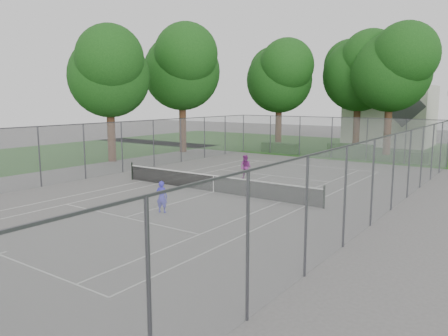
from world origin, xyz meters
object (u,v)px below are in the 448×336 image
Objects in this scene: tennis_net at (213,183)px; woman_player at (246,167)px; girl_player at (162,197)px; house at (390,106)px.

tennis_net is 8.29× the size of woman_player.
woman_player reaches higher than tennis_net.
tennis_net is 4.88m from girl_player.
girl_player reaches higher than tennis_net.
tennis_net is 4.26m from woman_player.
woman_player is at bearing -93.69° from house.
house is at bearing -108.10° from girl_player.
tennis_net is at bearing -92.07° from house.
house is 7.42× the size of girl_player.
house reaches higher than tennis_net.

